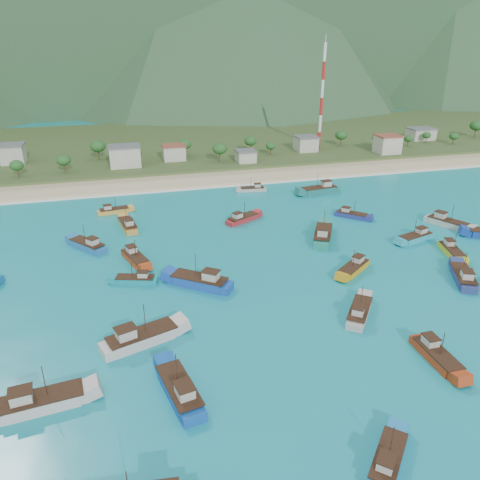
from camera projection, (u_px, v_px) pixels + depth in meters
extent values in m
plane|color=#0C7384|center=(275.00, 287.00, 94.31)|extent=(600.00, 600.00, 0.00)
cube|color=beige|center=(202.00, 180.00, 164.18)|extent=(400.00, 18.00, 1.20)
cube|color=#385123|center=(177.00, 144.00, 218.13)|extent=(400.00, 110.00, 2.40)
cube|color=white|center=(207.00, 188.00, 155.78)|extent=(400.00, 2.50, 0.08)
cube|color=beige|center=(13.00, 154.00, 178.53)|extent=(8.27, 9.04, 6.70)
cube|color=beige|center=(125.00, 157.00, 173.72)|extent=(11.08, 8.60, 7.24)
cube|color=beige|center=(174.00, 153.00, 182.99)|extent=(8.43, 7.03, 5.45)
cube|color=beige|center=(246.00, 157.00, 180.52)|extent=(6.90, 6.96, 4.00)
cube|color=beige|center=(306.00, 144.00, 197.56)|extent=(8.42, 8.12, 5.67)
cube|color=beige|center=(387.00, 145.00, 193.66)|extent=(9.10, 8.10, 6.92)
cube|color=beige|center=(421.00, 134.00, 219.21)|extent=(11.48, 8.21, 4.92)
cylinder|color=red|center=(319.00, 140.00, 201.34)|extent=(1.20, 1.20, 7.07)
cylinder|color=white|center=(320.00, 124.00, 198.50)|extent=(1.20, 1.20, 7.07)
cylinder|color=red|center=(321.00, 106.00, 195.67)|extent=(1.20, 1.20, 7.07)
cylinder|color=white|center=(322.00, 89.00, 192.83)|extent=(1.20, 1.20, 7.07)
cylinder|color=red|center=(324.00, 71.00, 189.99)|extent=(1.20, 1.20, 7.07)
cylinder|color=white|center=(325.00, 52.00, 187.15)|extent=(1.20, 1.20, 7.07)
cube|color=gold|center=(128.00, 226.00, 122.97)|extent=(4.83, 10.88, 1.91)
cube|color=beige|center=(129.00, 223.00, 120.49)|extent=(2.30, 2.68, 1.55)
cylinder|color=#382114|center=(126.00, 214.00, 122.22)|extent=(0.12, 0.12, 4.30)
cube|color=gold|center=(452.00, 252.00, 108.14)|extent=(5.27, 10.07, 1.76)
cube|color=beige|center=(450.00, 243.00, 109.31)|extent=(2.28, 2.58, 1.43)
cylinder|color=#382114|center=(455.00, 242.00, 106.49)|extent=(0.12, 0.12, 3.95)
cube|color=#124AA2|center=(179.00, 391.00, 65.66)|extent=(5.76, 12.30, 2.15)
cube|color=beige|center=(185.00, 391.00, 62.89)|extent=(2.66, 3.07, 1.75)
cylinder|color=#382114|center=(177.00, 368.00, 64.81)|extent=(0.12, 0.12, 4.85)
cube|color=#1D7E69|center=(323.00, 236.00, 116.23)|extent=(9.51, 13.22, 2.36)
cube|color=beige|center=(323.00, 232.00, 113.01)|extent=(3.48, 3.72, 1.91)
cylinder|color=#382114|center=(324.00, 221.00, 115.35)|extent=(0.12, 0.12, 5.30)
cube|color=#1847AA|center=(199.00, 283.00, 94.32)|extent=(12.48, 10.76, 2.33)
cube|color=beige|center=(211.00, 276.00, 92.57)|extent=(3.73, 3.63, 1.89)
cylinder|color=#382114|center=(196.00, 265.00, 93.06)|extent=(0.12, 0.12, 5.24)
cube|color=navy|center=(352.00, 216.00, 130.22)|extent=(8.31, 8.23, 1.64)
cube|color=beige|center=(346.00, 210.00, 130.46)|extent=(2.62, 2.62, 1.33)
cylinder|color=#382114|center=(355.00, 207.00, 128.92)|extent=(0.12, 0.12, 3.69)
cube|color=navy|center=(463.00, 278.00, 96.61)|extent=(7.76, 11.36, 2.01)
cube|color=beige|center=(467.00, 275.00, 93.85)|extent=(2.92, 3.14, 1.63)
cylinder|color=#382114|center=(465.00, 262.00, 95.86)|extent=(0.12, 0.12, 4.52)
cube|color=#1A6864|center=(319.00, 191.00, 150.09)|extent=(13.00, 5.12, 2.30)
cube|color=beige|center=(326.00, 184.00, 150.11)|extent=(3.12, 2.62, 1.87)
cylinder|color=#382114|center=(318.00, 180.00, 148.34)|extent=(0.12, 0.12, 5.18)
cube|color=#0F8690|center=(135.00, 281.00, 95.88)|extent=(8.93, 4.91, 1.56)
cube|color=beige|center=(143.00, 275.00, 95.26)|extent=(2.32, 2.07, 1.26)
cylinder|color=#382114|center=(132.00, 270.00, 94.88)|extent=(0.12, 0.12, 3.50)
cube|color=#2064A7|center=(87.00, 246.00, 111.12)|extent=(9.17, 10.38, 1.95)
cube|color=beige|center=(92.00, 242.00, 109.22)|extent=(3.06, 3.14, 1.59)
cylinder|color=#382114|center=(84.00, 233.00, 110.18)|extent=(0.12, 0.12, 4.40)
cube|color=#AF3515|center=(437.00, 358.00, 72.73)|extent=(3.04, 10.19, 1.85)
cube|color=beige|center=(430.00, 341.00, 73.90)|extent=(1.87, 2.32, 1.50)
cylinder|color=#382114|center=(443.00, 344.00, 71.01)|extent=(0.12, 0.12, 4.17)
cube|color=#1A73B5|center=(388.00, 461.00, 55.17)|extent=(8.63, 8.88, 1.74)
cube|color=beige|center=(386.00, 463.00, 52.96)|extent=(2.77, 2.78, 1.41)
cylinder|color=#382114|center=(392.00, 440.00, 54.47)|extent=(0.12, 0.12, 3.91)
cube|color=orange|center=(353.00, 269.00, 100.27)|extent=(9.74, 8.30, 1.81)
cube|color=beige|center=(358.00, 259.00, 101.08)|extent=(2.90, 2.81, 1.47)
cylinder|color=#382114|center=(354.00, 258.00, 98.69)|extent=(0.12, 0.12, 4.07)
cube|color=#B73C15|center=(136.00, 260.00, 104.58)|extent=(6.10, 10.64, 1.86)
cube|color=beige|center=(131.00, 249.00, 105.50)|extent=(2.51, 2.79, 1.51)
cylinder|color=#382114|center=(135.00, 248.00, 102.93)|extent=(0.12, 0.12, 4.18)
cube|color=#A72327|center=(243.00, 220.00, 127.38)|extent=(10.19, 7.30, 1.81)
cube|color=beige|center=(238.00, 216.00, 125.44)|extent=(2.86, 2.68, 1.47)
cylinder|color=#382114|center=(245.00, 209.00, 126.55)|extent=(0.12, 0.12, 4.08)
cube|color=beige|center=(142.00, 339.00, 76.81)|extent=(13.31, 7.64, 2.32)
cube|color=beige|center=(126.00, 334.00, 74.64)|extent=(3.50, 3.14, 1.89)
cylinder|color=#382114|center=(145.00, 318.00, 75.66)|extent=(0.12, 0.12, 5.22)
cube|color=gold|center=(114.00, 211.00, 133.52)|extent=(9.12, 3.89, 1.61)
cube|color=beige|center=(107.00, 208.00, 132.27)|extent=(2.23, 1.90, 1.30)
cylinder|color=#382114|center=(115.00, 203.00, 132.65)|extent=(0.12, 0.12, 3.61)
cube|color=#259FB5|center=(415.00, 238.00, 115.48)|extent=(10.54, 5.79, 1.84)
cube|color=beige|center=(422.00, 231.00, 115.82)|extent=(2.74, 2.44, 1.49)
cylinder|color=#382114|center=(415.00, 228.00, 114.01)|extent=(0.12, 0.12, 4.13)
cube|color=#A7A096|center=(359.00, 313.00, 84.44)|extent=(8.81, 10.11, 1.89)
cube|color=beige|center=(358.00, 311.00, 81.95)|extent=(2.96, 3.04, 1.54)
cylinder|color=#382114|center=(362.00, 297.00, 83.71)|extent=(0.12, 0.12, 4.26)
cube|color=#ACA79B|center=(252.00, 190.00, 152.21)|extent=(8.71, 3.46, 1.54)
cube|color=beige|center=(258.00, 186.00, 151.88)|extent=(2.09, 1.76, 1.25)
cylinder|color=#382114|center=(251.00, 183.00, 151.14)|extent=(0.12, 0.12, 3.47)
cube|color=beige|center=(43.00, 403.00, 63.52)|extent=(12.31, 4.95, 2.18)
cube|color=beige|center=(21.00, 397.00, 61.89)|extent=(2.96, 2.50, 1.77)
cylinder|color=#382114|center=(44.00, 381.00, 62.34)|extent=(0.12, 0.12, 4.90)
cube|color=#BBB7AB|center=(448.00, 224.00, 123.98)|extent=(7.97, 11.76, 2.08)
cube|color=beige|center=(441.00, 215.00, 124.85)|extent=(3.01, 3.24, 1.69)
cylinder|color=#382114|center=(453.00, 213.00, 122.17)|extent=(0.12, 0.12, 4.67)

